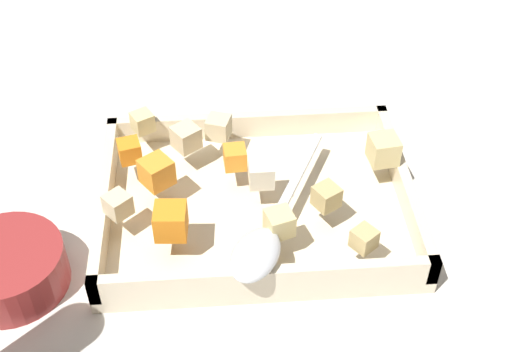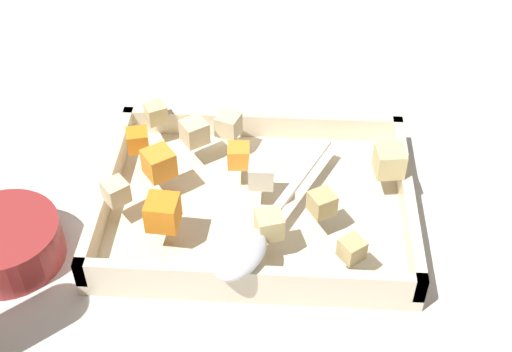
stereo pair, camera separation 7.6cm
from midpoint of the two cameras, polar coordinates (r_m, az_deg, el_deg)
name	(u,v)px [view 2 (the right image)]	position (r m, az deg, el deg)	size (l,w,h in m)	color
ground_plane	(249,206)	(0.81, 2.07, -2.66)	(4.00, 4.00, 0.00)	beige
baking_dish	(256,204)	(0.79, 2.75, -2.46)	(0.36, 0.27, 0.05)	beige
carrot_chunk_corner_ne	(163,212)	(0.72, -4.77, -3.19)	(0.03, 0.03, 0.03)	orange
carrot_chunk_near_right	(138,140)	(0.81, -7.23, 2.87)	(0.03, 0.03, 0.03)	orange
carrot_chunk_near_spoon	(239,155)	(0.79, 1.32, 1.60)	(0.03, 0.03, 0.03)	orange
carrot_chunk_mid_left	(159,163)	(0.77, -5.33, 0.93)	(0.03, 0.03, 0.03)	orange
potato_chunk_far_left	(322,203)	(0.74, 8.49, -2.39)	(0.02, 0.02, 0.02)	tan
potato_chunk_front_center	(269,225)	(0.71, 4.22, -4.22)	(0.03, 0.03, 0.03)	#E0CC89
potato_chunk_center	(228,125)	(0.83, 0.31, 4.19)	(0.03, 0.03, 0.03)	beige
potato_chunk_under_handle	(116,192)	(0.75, -8.78, -1.43)	(0.02, 0.02, 0.02)	beige
potato_chunk_rim_edge	(194,132)	(0.82, -2.50, 3.59)	(0.03, 0.03, 0.03)	beige
potato_chunk_corner_se	(389,161)	(0.80, 13.79, 1.10)	(0.03, 0.03, 0.03)	#E0CC89
potato_chunk_corner_nw	(156,113)	(0.85, -5.83, 5.15)	(0.02, 0.02, 0.02)	#E0CC89
potato_chunk_near_left	(352,249)	(0.70, 11.13, -6.16)	(0.02, 0.02, 0.02)	tan
parsnip_chunk_back_center	(261,174)	(0.76, 3.31, 0.05)	(0.03, 0.03, 0.03)	silver
serving_spoon	(246,245)	(0.69, 2.31, -5.94)	(0.13, 0.24, 0.02)	silver
small_prep_bowl	(6,243)	(0.77, -17.49, -5.49)	(0.12, 0.12, 0.05)	maroon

